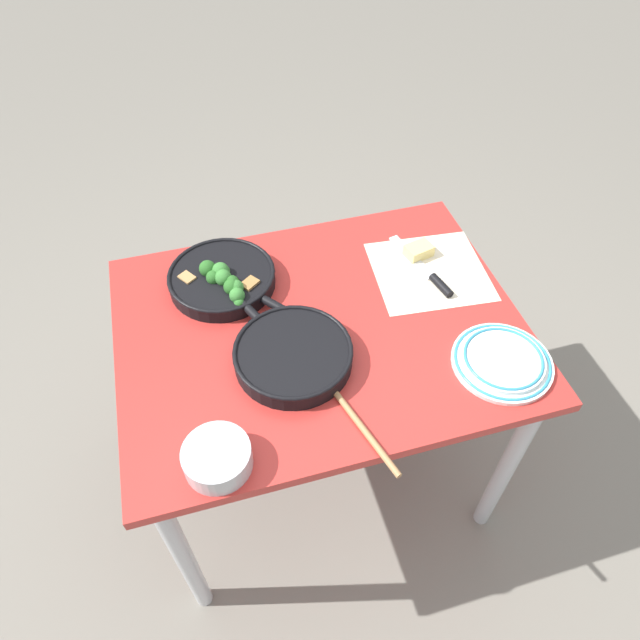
% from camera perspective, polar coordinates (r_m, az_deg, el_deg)
% --- Properties ---
extents(ground_plane, '(14.00, 14.00, 0.00)m').
position_cam_1_polar(ground_plane, '(2.16, 0.00, -14.01)').
color(ground_plane, slate).
extents(dining_table_red, '(1.07, 0.82, 0.77)m').
position_cam_1_polar(dining_table_red, '(1.60, 0.00, -2.84)').
color(dining_table_red, '#B72D28').
rests_on(dining_table_red, ground_plane).
extents(skillet_broccoli, '(0.34, 0.39, 0.08)m').
position_cam_1_polar(skillet_broccoli, '(1.62, -9.66, 4.09)').
color(skillet_broccoli, black).
rests_on(skillet_broccoli, dining_table_red).
extents(skillet_eggs, '(0.30, 0.43, 0.05)m').
position_cam_1_polar(skillet_eggs, '(1.43, -2.78, -3.43)').
color(skillet_eggs, black).
rests_on(skillet_eggs, dining_table_red).
extents(wooden_spoon, '(0.13, 0.38, 0.02)m').
position_cam_1_polar(wooden_spoon, '(1.37, 1.80, -7.82)').
color(wooden_spoon, '#A87A4C').
rests_on(wooden_spoon, dining_table_red).
extents(parchment_sheet, '(0.35, 0.33, 0.00)m').
position_cam_1_polar(parchment_sheet, '(1.69, 10.88, 4.81)').
color(parchment_sheet, beige).
rests_on(parchment_sheet, dining_table_red).
extents(grater_knife, '(0.09, 0.29, 0.02)m').
position_cam_1_polar(grater_knife, '(1.68, 10.80, 4.61)').
color(grater_knife, silver).
rests_on(grater_knife, dining_table_red).
extents(cheese_block, '(0.09, 0.07, 0.04)m').
position_cam_1_polar(cheese_block, '(1.73, 9.84, 6.83)').
color(cheese_block, '#EFD67A').
rests_on(cheese_block, dining_table_red).
extents(dinner_plate_stack, '(0.25, 0.25, 0.03)m').
position_cam_1_polar(dinner_plate_stack, '(1.50, 17.79, -3.89)').
color(dinner_plate_stack, white).
rests_on(dinner_plate_stack, dining_table_red).
extents(prep_bowl_steel, '(0.15, 0.15, 0.06)m').
position_cam_1_polar(prep_bowl_steel, '(1.29, -10.23, -13.41)').
color(prep_bowl_steel, '#B7B7BC').
rests_on(prep_bowl_steel, dining_table_red).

